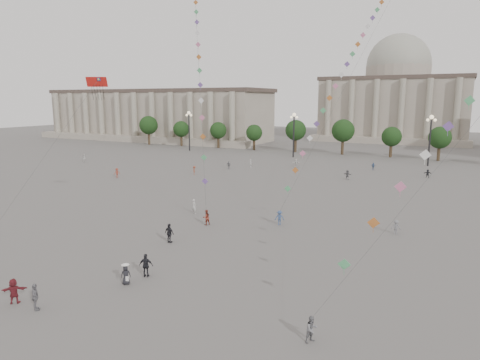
% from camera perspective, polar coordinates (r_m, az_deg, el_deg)
% --- Properties ---
extents(ground, '(360.00, 360.00, 0.00)m').
position_cam_1_polar(ground, '(36.72, -9.11, -11.52)').
color(ground, '#555250').
rests_on(ground, ground).
extents(hall_west, '(84.00, 26.22, 17.20)m').
position_cam_1_polar(hall_west, '(154.28, -11.19, 8.51)').
color(hall_west, gray).
rests_on(hall_west, ground).
extents(hall_central, '(48.30, 34.30, 35.50)m').
position_cam_1_polar(hall_central, '(157.80, 20.05, 10.23)').
color(hall_central, gray).
rests_on(hall_central, ground).
extents(tree_row, '(137.12, 5.12, 8.00)m').
position_cam_1_polar(tree_row, '(107.54, 16.22, 5.80)').
color(tree_row, '#37291B').
rests_on(tree_row, ground).
extents(lamp_post_far_west, '(2.00, 0.90, 10.65)m').
position_cam_1_polar(lamp_post_far_west, '(117.36, -6.82, 7.48)').
color(lamp_post_far_west, '#262628').
rests_on(lamp_post_far_west, ground).
extents(lamp_post_mid_west, '(2.00, 0.90, 10.65)m').
position_cam_1_polar(lamp_post_mid_west, '(103.69, 7.19, 7.06)').
color(lamp_post_mid_west, '#262628').
rests_on(lamp_post_mid_west, ground).
extents(lamp_post_mid_east, '(2.00, 0.90, 10.65)m').
position_cam_1_polar(lamp_post_mid_east, '(97.62, 24.06, 5.99)').
color(lamp_post_mid_east, '#262628').
rests_on(lamp_post_mid_east, ground).
extents(person_crowd_0, '(0.94, 0.60, 1.49)m').
position_cam_1_polar(person_crowd_0, '(88.79, 17.33, 1.76)').
color(person_crowd_0, '#38537F').
rests_on(person_crowd_0, ground).
extents(person_crowd_1, '(1.12, 1.03, 1.84)m').
position_cam_1_polar(person_crowd_1, '(101.18, -20.06, 2.74)').
color(person_crowd_1, silver).
rests_on(person_crowd_1, ground).
extents(person_crowd_2, '(1.23, 1.23, 1.72)m').
position_cam_1_polar(person_crowd_2, '(79.55, -16.08, 0.92)').
color(person_crowd_2, maroon).
rests_on(person_crowd_2, ground).
extents(person_crowd_4, '(1.58, 1.30, 1.70)m').
position_cam_1_polar(person_crowd_4, '(89.50, 7.48, 2.29)').
color(person_crowd_4, silver).
rests_on(person_crowd_4, ground).
extents(person_crowd_6, '(1.08, 0.78, 1.50)m').
position_cam_1_polar(person_crowd_6, '(47.47, 20.08, -5.93)').
color(person_crowd_6, slate).
rests_on(person_crowd_6, ground).
extents(person_crowd_9, '(1.41, 0.58, 1.48)m').
position_cam_1_polar(person_crowd_9, '(83.61, 23.74, 0.81)').
color(person_crowd_9, black).
rests_on(person_crowd_9, ground).
extents(person_crowd_10, '(0.71, 0.73, 1.68)m').
position_cam_1_polar(person_crowd_10, '(88.16, 1.44, 2.25)').
color(person_crowd_10, beige).
rests_on(person_crowd_10, ground).
extents(person_crowd_12, '(1.60, 0.74, 1.66)m').
position_cam_1_polar(person_crowd_12, '(77.08, 14.14, 0.69)').
color(person_crowd_12, slate).
rests_on(person_crowd_12, ground).
extents(person_crowd_13, '(0.77, 0.66, 1.80)m').
position_cam_1_polar(person_crowd_13, '(52.80, -6.14, -3.51)').
color(person_crowd_13, '#B8B8B4').
rests_on(person_crowd_13, ground).
extents(person_crowd_16, '(0.93, 0.40, 1.59)m').
position_cam_1_polar(person_crowd_16, '(86.17, -1.53, 2.02)').
color(person_crowd_16, slate).
rests_on(person_crowd_16, ground).
extents(person_crowd_17, '(1.09, 1.20, 1.62)m').
position_cam_1_polar(person_crowd_17, '(79.97, -6.10, 1.29)').
color(person_crowd_17, brown).
rests_on(person_crowd_17, ground).
extents(tourist_1, '(1.19, 0.65, 1.92)m').
position_cam_1_polar(tourist_1, '(42.54, -9.39, -7.02)').
color(tourist_1, black).
rests_on(tourist_1, ground).
extents(tourist_2, '(1.58, 1.49, 1.78)m').
position_cam_1_polar(tourist_2, '(33.99, -27.92, -12.95)').
color(tourist_2, maroon).
rests_on(tourist_2, ground).
extents(tourist_3, '(1.11, 1.06, 1.85)m').
position_cam_1_polar(tourist_3, '(32.32, -25.64, -13.90)').
color(tourist_3, slate).
rests_on(tourist_3, ground).
extents(tourist_4, '(1.20, 0.83, 1.89)m').
position_cam_1_polar(tourist_4, '(35.10, -12.42, -11.06)').
color(tourist_4, black).
rests_on(tourist_4, ground).
extents(kite_flyer_0, '(1.01, 1.06, 1.72)m').
position_cam_1_polar(kite_flyer_0, '(47.96, -4.52, -4.99)').
color(kite_flyer_0, maroon).
rests_on(kite_flyer_0, ground).
extents(kite_flyer_1, '(1.22, 0.96, 1.66)m').
position_cam_1_polar(kite_flyer_1, '(47.97, 5.29, -5.04)').
color(kite_flyer_1, '#354B77').
rests_on(kite_flyer_1, ground).
extents(kite_flyer_2, '(0.93, 0.97, 1.58)m').
position_cam_1_polar(kite_flyer_2, '(26.37, 9.54, -19.03)').
color(kite_flyer_2, slate).
rests_on(kite_flyer_2, ground).
extents(hat_person, '(0.87, 0.84, 1.69)m').
position_cam_1_polar(hat_person, '(34.17, -14.99, -12.03)').
color(hat_person, black).
rests_on(hat_person, ground).
extents(dragon_kite, '(2.52, 9.14, 22.05)m').
position_cam_1_polar(dragon_kite, '(48.83, -18.64, 11.32)').
color(dragon_kite, red).
rests_on(dragon_kite, ground).
extents(kite_train_west, '(25.21, 35.98, 63.43)m').
position_cam_1_polar(kite_train_west, '(70.80, -5.83, 20.77)').
color(kite_train_west, '#3F3F3F').
rests_on(kite_train_west, ground).
extents(kite_train_mid, '(9.77, 47.14, 66.25)m').
position_cam_1_polar(kite_train_mid, '(70.03, 17.77, 20.20)').
color(kite_train_mid, '#3F3F3F').
rests_on(kite_train_mid, ground).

